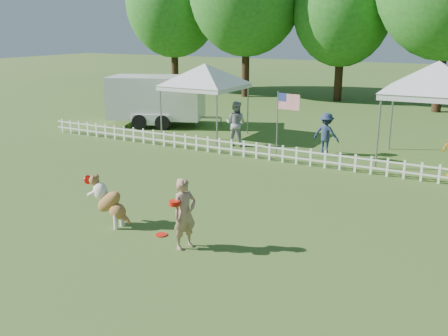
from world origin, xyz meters
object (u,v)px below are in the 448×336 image
(spectator_a, at_px, (236,123))
(canopy_tent_right, at_px, (433,114))
(frisbee_on_turf, at_px, (161,235))
(flag_pole, at_px, (277,125))
(canopy_tent_left, at_px, (205,101))
(cargo_trailer, at_px, (157,100))
(dog, at_px, (110,202))
(spectator_b, at_px, (326,134))
(handler, at_px, (185,214))

(spectator_a, bearing_deg, canopy_tent_right, -175.19)
(frisbee_on_turf, relative_size, flag_pole, 0.11)
(canopy_tent_left, relative_size, cargo_trailer, 0.56)
(dog, height_order, spectator_a, spectator_a)
(spectator_b, bearing_deg, cargo_trailer, -2.72)
(canopy_tent_right, relative_size, cargo_trailer, 0.63)
(spectator_b, bearing_deg, canopy_tent_right, -164.69)
(canopy_tent_right, bearing_deg, cargo_trailer, 171.75)
(flag_pole, bearing_deg, frisbee_on_turf, -79.39)
(dog, xyz_separation_m, cargo_trailer, (-6.49, 10.61, 0.59))
(canopy_tent_left, distance_m, flag_pole, 4.45)
(handler, xyz_separation_m, canopy_tent_right, (3.51, 9.74, 0.92))
(cargo_trailer, relative_size, spectator_b, 3.51)
(dog, bearing_deg, canopy_tent_left, 109.11)
(frisbee_on_turf, height_order, cargo_trailer, cargo_trailer)
(canopy_tent_right, height_order, spectator_b, canopy_tent_right)
(handler, relative_size, spectator_a, 0.87)
(handler, bearing_deg, dog, 105.26)
(canopy_tent_left, xyz_separation_m, canopy_tent_right, (8.92, -0.04, 0.19))
(dog, bearing_deg, frisbee_on_turf, 4.81)
(canopy_tent_left, height_order, canopy_tent_right, canopy_tent_right)
(dog, relative_size, cargo_trailer, 0.22)
(flag_pole, bearing_deg, cargo_trailer, 165.69)
(frisbee_on_turf, xyz_separation_m, cargo_trailer, (-7.87, 10.52, 1.17))
(dog, height_order, cargo_trailer, cargo_trailer)
(canopy_tent_right, relative_size, flag_pole, 1.43)
(dog, xyz_separation_m, spectator_b, (2.24, 9.08, 0.17))
(handler, relative_size, spectator_b, 1.00)
(canopy_tent_right, xyz_separation_m, spectator_b, (-3.47, -0.49, -0.92))
(canopy_tent_right, distance_m, flag_pole, 5.21)
(handler, xyz_separation_m, spectator_b, (0.04, 9.25, 0.00))
(handler, relative_size, cargo_trailer, 0.28)
(cargo_trailer, xyz_separation_m, flag_pole, (7.34, -2.82, -0.00))
(frisbee_on_turf, bearing_deg, spectator_a, 107.15)
(spectator_b, bearing_deg, frisbee_on_turf, 91.74)
(frisbee_on_turf, xyz_separation_m, spectator_a, (-2.66, 8.63, 0.86))
(frisbee_on_turf, height_order, spectator_a, spectator_a)
(dog, distance_m, spectator_b, 9.35)
(cargo_trailer, distance_m, spectator_b, 8.88)
(dog, height_order, frisbee_on_turf, dog)
(frisbee_on_turf, xyz_separation_m, spectator_b, (0.87, 8.98, 0.75))
(canopy_tent_left, bearing_deg, frisbee_on_turf, -64.04)
(spectator_a, bearing_deg, canopy_tent_left, -26.66)
(canopy_tent_left, height_order, spectator_a, canopy_tent_left)
(canopy_tent_left, relative_size, spectator_a, 1.71)
(cargo_trailer, height_order, spectator_b, cargo_trailer)
(flag_pole, distance_m, spectator_b, 1.94)
(canopy_tent_left, bearing_deg, spectator_b, -5.28)
(dog, distance_m, spectator_a, 8.83)
(handler, distance_m, flag_pole, 8.09)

